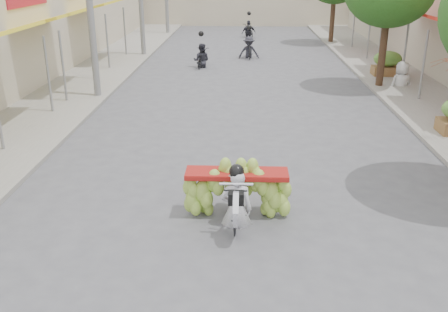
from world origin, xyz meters
TOP-DOWN VIEW (x-y plane):
  - sidewalk_left at (-7.00, 15.00)m, footprint 4.00×60.00m
  - sidewalk_right at (7.00, 15.00)m, footprint 4.00×60.00m
  - produce_crate_far at (6.20, 16.00)m, footprint 1.20×0.88m
  - banana_motorbike at (-0.13, 2.79)m, footprint 2.20×1.75m
  - pedestrian at (6.26, 14.01)m, footprint 1.04×0.75m
  - bg_motorbike_a at (-2.04, 18.07)m, footprint 0.85×1.60m
  - bg_motorbike_b at (0.25, 20.57)m, footprint 1.09×1.76m
  - bg_motorbike_c at (0.31, 28.51)m, footprint 1.08×1.62m

SIDE VIEW (x-z plane):
  - sidewalk_left at x=-7.00m, z-range 0.00..0.12m
  - sidewalk_right at x=7.00m, z-range 0.00..0.12m
  - banana_motorbike at x=-0.13m, z-range -0.34..1.74m
  - produce_crate_far at x=6.20m, z-range 0.13..1.29m
  - bg_motorbike_a at x=-2.04m, z-range -0.22..1.73m
  - bg_motorbike_c at x=0.31m, z-range -0.16..1.79m
  - bg_motorbike_b at x=0.25m, z-range -0.13..1.82m
  - pedestrian at x=6.26m, z-range 0.12..2.04m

